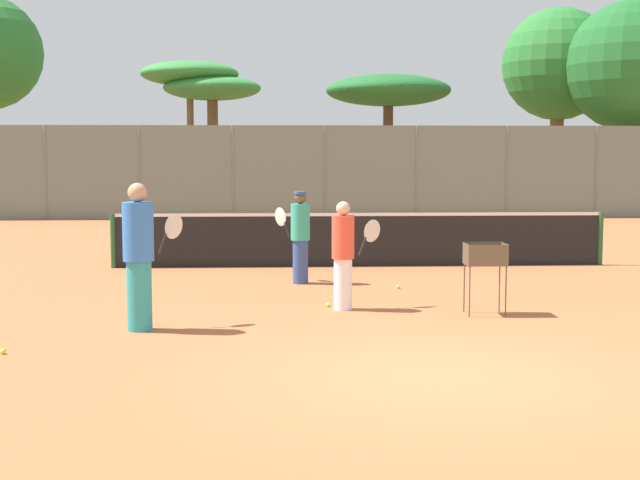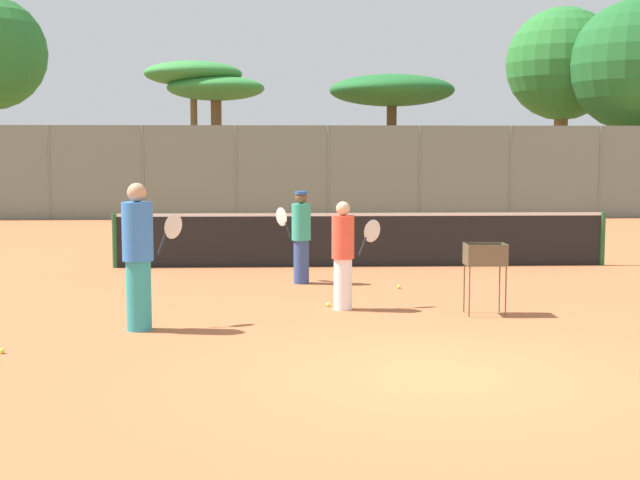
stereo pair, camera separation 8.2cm
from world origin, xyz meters
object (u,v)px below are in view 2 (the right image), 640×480
at_px(tennis_net, 361,239).
at_px(parked_car, 186,195).
at_px(player_red_cap, 344,254).
at_px(player_yellow_shirt, 138,255).
at_px(ball_cart, 485,260).
at_px(player_white_outfit, 301,236).

xyz_separation_m(tennis_net, parked_car, (-5.23, 16.20, 0.10)).
height_order(player_red_cap, player_yellow_shirt, player_yellow_shirt).
xyz_separation_m(tennis_net, ball_cart, (1.27, -5.33, 0.21)).
xyz_separation_m(tennis_net, player_white_outfit, (-1.26, -2.25, 0.28)).
bearing_deg(tennis_net, parked_car, 107.88).
bearing_deg(ball_cart, player_white_outfit, 129.35).
distance_m(player_white_outfit, player_yellow_shirt, 4.54).
relative_size(ball_cart, parked_car, 0.24).
bearing_deg(player_white_outfit, player_yellow_shirt, 110.29).
bearing_deg(player_yellow_shirt, tennis_net, 17.22).
bearing_deg(player_red_cap, ball_cart, -43.12).
bearing_deg(player_white_outfit, parked_car, -29.16).
height_order(tennis_net, parked_car, parked_car).
bearing_deg(parked_car, player_yellow_shirt, -85.40).
bearing_deg(player_red_cap, parked_car, 72.50).
height_order(player_white_outfit, player_red_cap, player_white_outfit).
bearing_deg(parked_car, player_white_outfit, -77.87).
xyz_separation_m(player_white_outfit, parked_car, (-3.97, 18.45, -0.17)).
height_order(tennis_net, ball_cart, tennis_net).
xyz_separation_m(player_white_outfit, player_red_cap, (0.56, -2.61, -0.02)).
height_order(tennis_net, player_red_cap, player_red_cap).
height_order(player_white_outfit, ball_cart, player_white_outfit).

